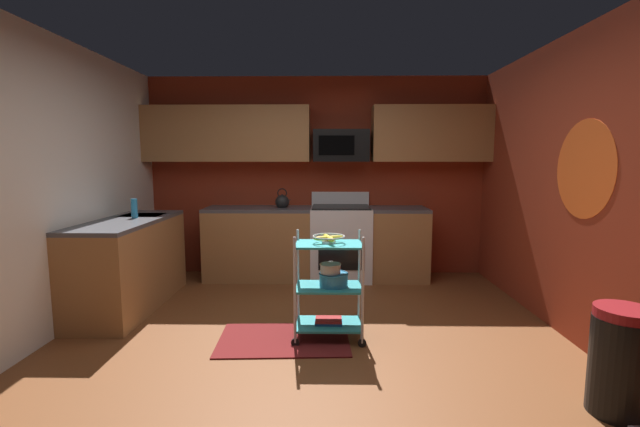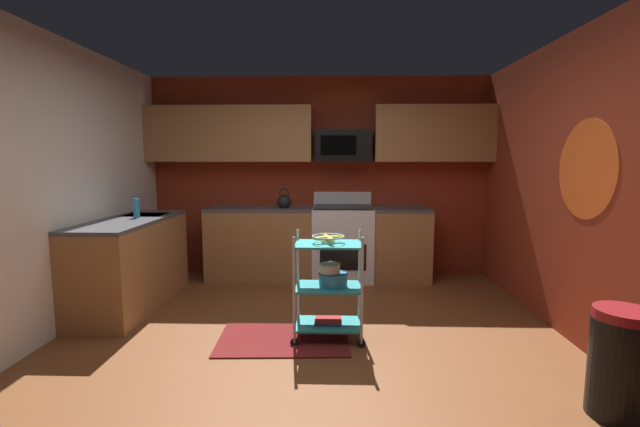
% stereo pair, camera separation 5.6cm
% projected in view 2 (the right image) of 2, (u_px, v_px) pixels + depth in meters
% --- Properties ---
extents(floor, '(4.40, 4.80, 0.04)m').
position_uv_depth(floor, '(309.00, 351.00, 3.49)').
color(floor, brown).
rests_on(floor, ground).
extents(wall_back, '(4.52, 0.06, 2.60)m').
position_uv_depth(wall_back, '(319.00, 177.00, 5.73)').
color(wall_back, maroon).
rests_on(wall_back, ground).
extents(wall_left, '(0.06, 4.80, 2.60)m').
position_uv_depth(wall_left, '(27.00, 188.00, 3.39)').
color(wall_left, silver).
rests_on(wall_left, ground).
extents(wall_right, '(0.06, 4.80, 2.60)m').
position_uv_depth(wall_right, '(601.00, 190.00, 3.25)').
color(wall_right, maroon).
rests_on(wall_right, ground).
extents(wall_flower_decal, '(0.00, 0.80, 0.80)m').
position_uv_depth(wall_flower_decal, '(586.00, 169.00, 3.40)').
color(wall_flower_decal, '#E5591E').
extents(counter_run, '(3.61, 2.24, 0.92)m').
position_uv_depth(counter_run, '(257.00, 249.00, 5.12)').
color(counter_run, '#9E6B3D').
rests_on(counter_run, ground).
extents(oven_range, '(0.76, 0.65, 1.10)m').
position_uv_depth(oven_range, '(343.00, 242.00, 5.50)').
color(oven_range, white).
rests_on(oven_range, ground).
extents(upper_cabinets, '(4.40, 0.33, 0.70)m').
position_uv_depth(upper_cabinets, '(313.00, 134.00, 5.47)').
color(upper_cabinets, '#9E6B3D').
extents(microwave, '(0.70, 0.39, 0.40)m').
position_uv_depth(microwave, '(343.00, 146.00, 5.45)').
color(microwave, black).
extents(rolling_cart, '(0.62, 0.39, 0.91)m').
position_uv_depth(rolling_cart, '(328.00, 287.00, 3.64)').
color(rolling_cart, silver).
rests_on(rolling_cart, ground).
extents(fruit_bowl, '(0.27, 0.27, 0.07)m').
position_uv_depth(fruit_bowl, '(328.00, 238.00, 3.59)').
color(fruit_bowl, silver).
rests_on(fruit_bowl, rolling_cart).
extents(mixing_bowl_large, '(0.25, 0.25, 0.11)m').
position_uv_depth(mixing_bowl_large, '(333.00, 279.00, 3.64)').
color(mixing_bowl_large, '#338CBF').
rests_on(mixing_bowl_large, rolling_cart).
extents(mixing_bowl_small, '(0.18, 0.18, 0.08)m').
position_uv_depth(mixing_bowl_small, '(330.00, 268.00, 3.62)').
color(mixing_bowl_small, silver).
rests_on(mixing_bowl_small, rolling_cart).
extents(book_stack, '(0.24, 0.16, 0.04)m').
position_uv_depth(book_stack, '(328.00, 321.00, 3.68)').
color(book_stack, '#1E4C8C').
rests_on(book_stack, rolling_cart).
extents(kettle, '(0.21, 0.18, 0.26)m').
position_uv_depth(kettle, '(284.00, 201.00, 5.46)').
color(kettle, black).
rests_on(kettle, counter_run).
extents(dish_soap_bottle, '(0.06, 0.06, 0.20)m').
position_uv_depth(dish_soap_bottle, '(136.00, 208.00, 4.51)').
color(dish_soap_bottle, '#2D8CBF').
rests_on(dish_soap_bottle, counter_run).
extents(trash_can, '(0.34, 0.42, 0.66)m').
position_uv_depth(trash_can, '(621.00, 364.00, 2.53)').
color(trash_can, black).
rests_on(trash_can, ground).
extents(floor_rug, '(1.13, 0.75, 0.01)m').
position_uv_depth(floor_rug, '(283.00, 339.00, 3.66)').
color(floor_rug, maroon).
rests_on(floor_rug, ground).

